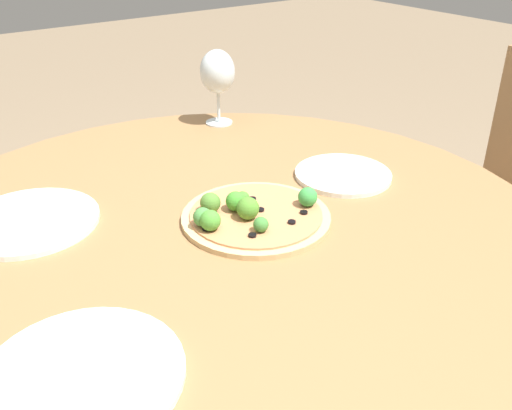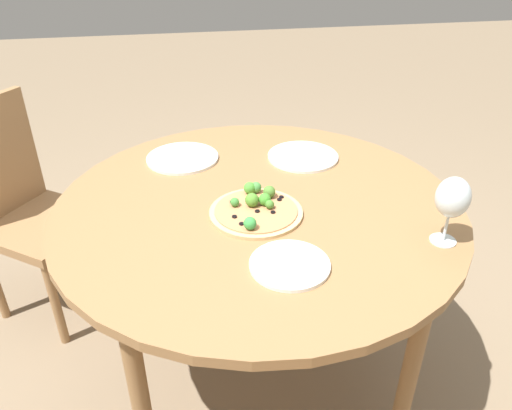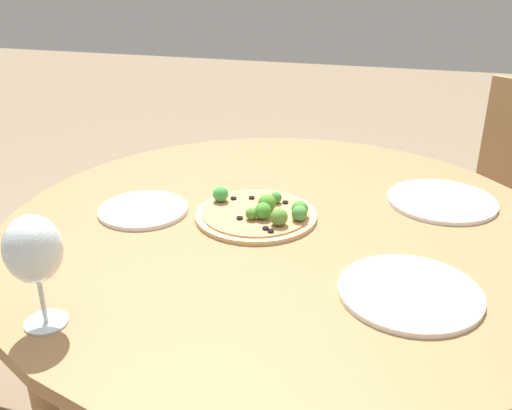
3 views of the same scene
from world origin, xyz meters
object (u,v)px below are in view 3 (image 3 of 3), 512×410
at_px(pizza, 259,213).
at_px(plate_near, 143,210).
at_px(chair, 507,214).
at_px(plate_side, 410,292).
at_px(wine_glass, 33,251).
at_px(plate_far, 442,201).

bearing_deg(pizza, plate_near, 8.34).
bearing_deg(plate_near, chair, -136.50).
height_order(chair, pizza, chair).
distance_m(plate_near, plate_side, 0.62).
bearing_deg(plate_near, wine_glass, 94.70).
distance_m(chair, plate_near, 1.30).
xyz_separation_m(plate_near, plate_side, (-0.59, 0.19, 0.00)).
height_order(wine_glass, plate_far, wine_glass).
xyz_separation_m(wine_glass, plate_far, (-0.62, -0.66, -0.13)).
distance_m(wine_glass, plate_far, 0.91).
height_order(plate_far, plate_side, same).
height_order(pizza, plate_side, pizza).
height_order(wine_glass, plate_near, wine_glass).
bearing_deg(wine_glass, plate_side, -156.82).
bearing_deg(plate_side, wine_glass, 23.18).
height_order(pizza, wine_glass, wine_glass).
bearing_deg(pizza, wine_glass, 63.91).
bearing_deg(plate_far, chair, -112.57).
bearing_deg(chair, plate_side, -71.88).
distance_m(wine_glass, plate_side, 0.62).
bearing_deg(wine_glass, plate_near, -85.30).
relative_size(pizza, wine_glass, 1.43).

